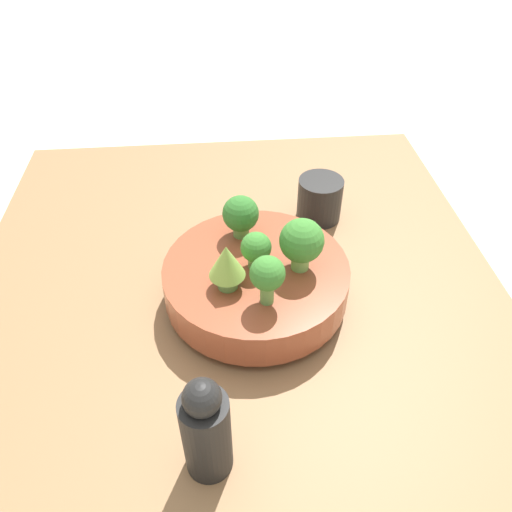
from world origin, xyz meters
The scene contains 10 objects.
ground_plane centered at (0.00, 0.00, 0.00)m, with size 6.00×6.00×0.00m, color beige.
table centered at (0.00, 0.00, 0.02)m, with size 0.98×0.85×0.04m.
bowl centered at (0.01, 0.03, 0.08)m, with size 0.27×0.27×0.07m.
broccoli_floret_left centered at (-0.06, 0.01, 0.15)m, with size 0.06×0.06×0.07m.
broccoli_floret_right centered at (0.08, 0.04, 0.15)m, with size 0.05×0.05×0.08m.
broccoli_floret_back centered at (0.02, 0.09, 0.15)m, with size 0.06×0.06×0.08m.
romanesco_piece_near centered at (0.05, -0.01, 0.15)m, with size 0.05×0.05×0.07m.
broccoli_floret_center centered at (0.01, 0.03, 0.14)m, with size 0.04×0.04×0.06m.
cup centered at (-0.19, 0.16, 0.08)m, with size 0.08×0.08×0.08m.
pepper_mill centered at (0.27, -0.05, 0.11)m, with size 0.05×0.05×0.15m.
Camera 1 is at (0.54, -0.02, 0.60)m, focal length 35.00 mm.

